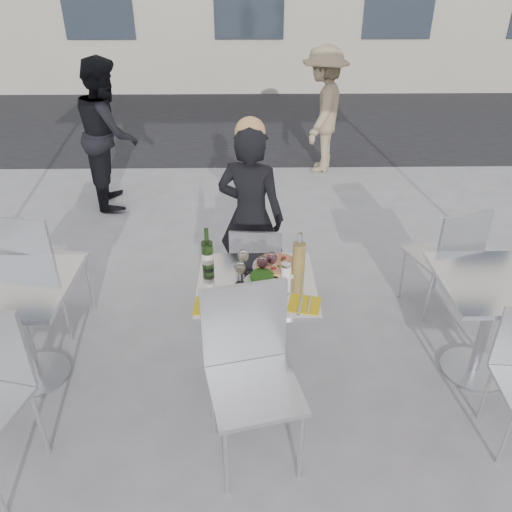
{
  "coord_description": "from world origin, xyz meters",
  "views": [
    {
      "loc": [
        -0.05,
        -2.55,
        2.44
      ],
      "look_at": [
        0.0,
        0.15,
        0.85
      ],
      "focal_mm": 35.0,
      "sensor_mm": 36.0,
      "label": 1
    }
  ],
  "objects_px": {
    "chair_far": "(256,265)",
    "woman_diner": "(251,217)",
    "carafe": "(299,258)",
    "main_table": "(256,310)",
    "side_chair_lfar": "(36,263)",
    "pizza_far": "(277,265)",
    "side_table_left": "(19,313)",
    "pizza_near": "(255,300)",
    "side_table_right": "(491,308)",
    "side_chair_rfar": "(449,253)",
    "chair_near": "(250,362)",
    "napkin_left": "(210,306)",
    "sugar_shaker": "(286,271)",
    "wineglass_white_b": "(243,256)",
    "salad_plate": "(262,278)",
    "wineglass_white_a": "(240,268)",
    "napkin_right": "(304,304)",
    "pedestrian_b": "(323,111)",
    "wineglass_red_a": "(262,263)",
    "wine_bottle": "(207,254)",
    "wineglass_red_b": "(272,259)",
    "pedestrian_a": "(108,133)"
  },
  "relations": [
    {
      "from": "wineglass_white_a",
      "to": "wineglass_red_a",
      "type": "height_order",
      "value": "same"
    },
    {
      "from": "pedestrian_b",
      "to": "side_table_right",
      "type": "bearing_deg",
      "value": 25.9
    },
    {
      "from": "wine_bottle",
      "to": "side_table_right",
      "type": "bearing_deg",
      "value": -4.79
    },
    {
      "from": "chair_near",
      "to": "napkin_left",
      "type": "bearing_deg",
      "value": 112.59
    },
    {
      "from": "side_table_right",
      "to": "wineglass_red_a",
      "type": "bearing_deg",
      "value": 177.89
    },
    {
      "from": "carafe",
      "to": "main_table",
      "type": "bearing_deg",
      "value": -161.25
    },
    {
      "from": "side_table_left",
      "to": "pizza_near",
      "type": "relative_size",
      "value": 2.23
    },
    {
      "from": "napkin_right",
      "to": "wineglass_white_a",
      "type": "bearing_deg",
      "value": 162.0
    },
    {
      "from": "carafe",
      "to": "sugar_shaker",
      "type": "height_order",
      "value": "carafe"
    },
    {
      "from": "side_chair_lfar",
      "to": "side_chair_rfar",
      "type": "xyz_separation_m",
      "value": [
        3.03,
        0.19,
        -0.05
      ]
    },
    {
      "from": "sugar_shaker",
      "to": "wineglass_white_b",
      "type": "distance_m",
      "value": 0.28
    },
    {
      "from": "pedestrian_a",
      "to": "pizza_near",
      "type": "xyz_separation_m",
      "value": [
        1.58,
        -3.11,
        -0.05
      ]
    },
    {
      "from": "side_chair_lfar",
      "to": "wineglass_red_b",
      "type": "distance_m",
      "value": 1.72
    },
    {
      "from": "side_chair_lfar",
      "to": "pizza_far",
      "type": "height_order",
      "value": "side_chair_lfar"
    },
    {
      "from": "side_chair_rfar",
      "to": "pizza_near",
      "type": "distance_m",
      "value": 1.75
    },
    {
      "from": "pedestrian_b",
      "to": "wineglass_white_b",
      "type": "relative_size",
      "value": 10.08
    },
    {
      "from": "pedestrian_b",
      "to": "wineglass_red_a",
      "type": "distance_m",
      "value": 3.99
    },
    {
      "from": "chair_near",
      "to": "wineglass_white_b",
      "type": "bearing_deg",
      "value": 79.82
    },
    {
      "from": "carafe",
      "to": "wineglass_red_a",
      "type": "bearing_deg",
      "value": -171.08
    },
    {
      "from": "chair_far",
      "to": "pizza_near",
      "type": "height_order",
      "value": "chair_far"
    },
    {
      "from": "salad_plate",
      "to": "wine_bottle",
      "type": "distance_m",
      "value": 0.38
    },
    {
      "from": "side_chair_rfar",
      "to": "sugar_shaker",
      "type": "relative_size",
      "value": 8.58
    },
    {
      "from": "side_table_left",
      "to": "pedestrian_a",
      "type": "bearing_deg",
      "value": 91.79
    },
    {
      "from": "chair_near",
      "to": "side_chair_rfar",
      "type": "bearing_deg",
      "value": 26.28
    },
    {
      "from": "salad_plate",
      "to": "side_table_left",
      "type": "bearing_deg",
      "value": 179.94
    },
    {
      "from": "chair_far",
      "to": "woman_diner",
      "type": "xyz_separation_m",
      "value": [
        -0.04,
        0.32,
        0.25
      ]
    },
    {
      "from": "side_table_right",
      "to": "chair_far",
      "type": "relative_size",
      "value": 0.92
    },
    {
      "from": "side_table_right",
      "to": "napkin_left",
      "type": "height_order",
      "value": "napkin_left"
    },
    {
      "from": "pizza_near",
      "to": "pizza_far",
      "type": "xyz_separation_m",
      "value": [
        0.14,
        0.37,
        0.0
      ]
    },
    {
      "from": "carafe",
      "to": "wineglass_red_b",
      "type": "height_order",
      "value": "carafe"
    },
    {
      "from": "wineglass_white_b",
      "to": "napkin_right",
      "type": "height_order",
      "value": "wineglass_white_b"
    },
    {
      "from": "side_chair_rfar",
      "to": "wineglass_red_b",
      "type": "xyz_separation_m",
      "value": [
        -1.38,
        -0.6,
        0.32
      ]
    },
    {
      "from": "side_chair_rfar",
      "to": "napkin_right",
      "type": "xyz_separation_m",
      "value": [
        -1.21,
        -0.93,
        0.21
      ]
    },
    {
      "from": "chair_near",
      "to": "pedestrian_b",
      "type": "bearing_deg",
      "value": 64.64
    },
    {
      "from": "woman_diner",
      "to": "wineglass_red_a",
      "type": "xyz_separation_m",
      "value": [
        0.06,
        -0.9,
        0.13
      ]
    },
    {
      "from": "chair_near",
      "to": "napkin_left",
      "type": "relative_size",
      "value": 5.11
    },
    {
      "from": "wineglass_white_b",
      "to": "napkin_left",
      "type": "relative_size",
      "value": 0.79
    },
    {
      "from": "side_table_right",
      "to": "pedestrian_b",
      "type": "distance_m",
      "value": 3.99
    },
    {
      "from": "side_chair_rfar",
      "to": "salad_plate",
      "type": "relative_size",
      "value": 4.17
    },
    {
      "from": "pizza_far",
      "to": "wineglass_white_a",
      "type": "height_order",
      "value": "wineglass_white_a"
    },
    {
      "from": "main_table",
      "to": "wineglass_red_a",
      "type": "height_order",
      "value": "wineglass_red_a"
    },
    {
      "from": "pedestrian_b",
      "to": "carafe",
      "type": "relative_size",
      "value": 5.48
    },
    {
      "from": "side_table_right",
      "to": "side_chair_rfar",
      "type": "height_order",
      "value": "side_chair_rfar"
    },
    {
      "from": "pizza_far",
      "to": "side_table_left",
      "type": "bearing_deg",
      "value": -173.73
    },
    {
      "from": "pizza_near",
      "to": "carafe",
      "type": "relative_size",
      "value": 1.16
    },
    {
      "from": "wineglass_red_a",
      "to": "wine_bottle",
      "type": "bearing_deg",
      "value": 164.06
    },
    {
      "from": "carafe",
      "to": "side_chair_lfar",
      "type": "bearing_deg",
      "value": 167.1
    },
    {
      "from": "side_table_left",
      "to": "side_table_right",
      "type": "bearing_deg",
      "value": 0.0
    },
    {
      "from": "pizza_far",
      "to": "wineglass_red_a",
      "type": "height_order",
      "value": "wineglass_red_a"
    },
    {
      "from": "napkin_right",
      "to": "sugar_shaker",
      "type": "bearing_deg",
      "value": 120.79
    }
  ]
}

